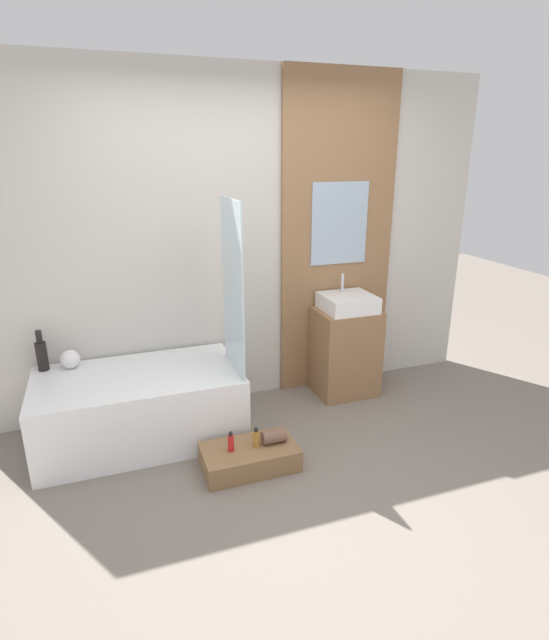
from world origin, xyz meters
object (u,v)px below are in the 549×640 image
at_px(vase_round_light, 70,359).
at_px(bottle_soap_primary, 231,443).
at_px(wooden_step_bench, 250,457).
at_px(sink, 348,303).
at_px(bottle_soap_secondary, 256,438).
at_px(vase_tall_dark, 42,354).
at_px(bathtub, 140,406).

relative_size(vase_round_light, bottle_soap_primary, 0.99).
bearing_deg(wooden_step_bench, sink, 35.52).
bearing_deg(bottle_soap_secondary, vase_tall_dark, 144.82).
height_order(wooden_step_bench, bottle_soap_primary, bottle_soap_primary).
bearing_deg(wooden_step_bench, bottle_soap_primary, 180.00).
xyz_separation_m(wooden_step_bench, vase_round_light, (-1.07, 0.88, 0.50)).
relative_size(vase_tall_dark, bottle_soap_secondary, 2.29).
bearing_deg(wooden_step_bench, vase_round_light, 140.35).
bearing_deg(bathtub, bottle_soap_primary, -50.23).
distance_m(vase_tall_dark, bottle_soap_secondary, 1.64).
distance_m(bathtub, vase_tall_dark, 0.78).
relative_size(bathtub, vase_round_light, 10.46).
bearing_deg(bottle_soap_secondary, sink, 36.71).
xyz_separation_m(vase_tall_dark, vase_round_light, (0.18, -0.03, -0.05)).
distance_m(bottle_soap_primary, bottle_soap_secondary, 0.17).
relative_size(wooden_step_bench, vase_tall_dark, 2.08).
relative_size(bathtub, bottle_soap_secondary, 10.84).
bearing_deg(vase_round_light, sink, -2.82).
relative_size(bathtub, bottle_soap_primary, 10.40).
bearing_deg(bottle_soap_primary, vase_round_light, 136.85).
bearing_deg(vase_tall_dark, sink, -3.32).
distance_m(bathtub, bottle_soap_primary, 0.79).
distance_m(wooden_step_bench, bottle_soap_secondary, 0.14).
bearing_deg(bottle_soap_secondary, bottle_soap_primary, -180.00).
relative_size(vase_tall_dark, bottle_soap_primary, 2.19).
height_order(vase_round_light, bottle_soap_primary, vase_round_light).
bearing_deg(bottle_soap_primary, wooden_step_bench, 0.00).
bearing_deg(sink, bathtub, -174.41).
xyz_separation_m(bathtub, vase_round_light, (-0.44, 0.27, 0.32)).
bearing_deg(bottle_soap_secondary, vase_round_light, 141.55).
relative_size(bathtub, wooden_step_bench, 2.28).
relative_size(bottle_soap_primary, bottle_soap_secondary, 1.04).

